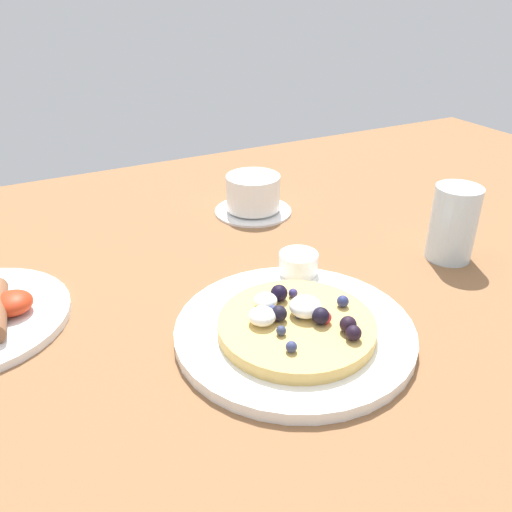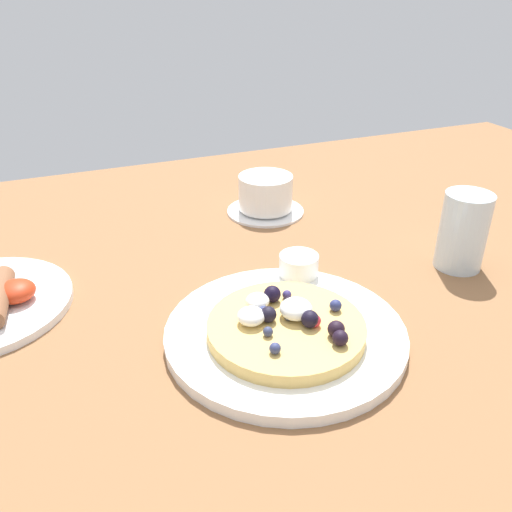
{
  "view_description": "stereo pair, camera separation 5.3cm",
  "coord_description": "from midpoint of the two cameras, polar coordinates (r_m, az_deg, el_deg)",
  "views": [
    {
      "loc": [
        -23.87,
        -49.7,
        36.23
      ],
      "look_at": [
        3.59,
        3.13,
        4.0
      ],
      "focal_mm": 37.32,
      "sensor_mm": 36.0,
      "label": 1
    },
    {
      "loc": [
        -19.02,
        -51.95,
        36.23
      ],
      "look_at": [
        3.59,
        3.13,
        4.0
      ],
      "focal_mm": 37.32,
      "sensor_mm": 36.0,
      "label": 2
    }
  ],
  "objects": [
    {
      "name": "coffee_saucer",
      "position": [
        0.9,
        -2.02,
        4.93
      ],
      "size": [
        12.89,
        12.89,
        0.78
      ],
      "primitive_type": "cylinder",
      "color": "white",
      "rests_on": "ground_plane"
    },
    {
      "name": "pancake_plate",
      "position": [
        0.6,
        1.56,
        -8.14
      ],
      "size": [
        26.64,
        26.64,
        1.38
      ],
      "primitive_type": "cylinder",
      "color": "white",
      "rests_on": "ground_plane"
    },
    {
      "name": "water_glass",
      "position": [
        0.77,
        18.56,
        3.3
      ],
      "size": [
        6.32,
        6.32,
        10.63
      ],
      "primitive_type": "cylinder",
      "color": "silver",
      "rests_on": "ground_plane"
    },
    {
      "name": "syrup_ramekin",
      "position": [
        0.69,
        2.35,
        -0.78
      ],
      "size": [
        5.04,
        5.04,
        2.76
      ],
      "color": "white",
      "rests_on": "pancake_plate"
    },
    {
      "name": "pancake_with_berries",
      "position": [
        0.58,
        1.71,
        -7.34
      ],
      "size": [
        17.13,
        17.13,
        3.64
      ],
      "color": "#DAB25D",
      "rests_on": "pancake_plate"
    },
    {
      "name": "coffee_cup",
      "position": [
        0.89,
        -2.08,
        6.93
      ],
      "size": [
        8.95,
        11.88,
        5.66
      ],
      "color": "white",
      "rests_on": "coffee_saucer"
    },
    {
      "name": "ground_plane",
      "position": [
        0.67,
        -3.8,
        -6.02
      ],
      "size": [
        185.48,
        112.98,
        3.0
      ],
      "primitive_type": "cube",
      "color": "brown"
    }
  ]
}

